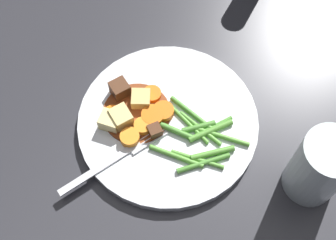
{
  "coord_description": "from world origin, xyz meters",
  "views": [
    {
      "loc": [
        -0.14,
        0.27,
        0.61
      ],
      "look_at": [
        0.0,
        0.0,
        0.02
      ],
      "focal_mm": 47.71,
      "sensor_mm": 36.0,
      "label": 1
    }
  ],
  "objects_px": {
    "carrot_slice_0": "(152,94)",
    "potato_chunk_1": "(141,99)",
    "carrot_slice_4": "(130,138)",
    "dinner_plate": "(168,122)",
    "fork": "(117,157)",
    "carrot_slice_5": "(153,116)",
    "potato_chunk_0": "(110,121)",
    "carrot_slice_2": "(113,114)",
    "carrot_slice_1": "(143,126)",
    "meat_chunk_0": "(120,89)",
    "carrot_slice_3": "(163,111)",
    "water_glass": "(320,167)",
    "meat_chunk_1": "(155,131)",
    "potato_chunk_2": "(121,118)"
  },
  "relations": [
    {
      "from": "dinner_plate",
      "to": "carrot_slice_5",
      "type": "xyz_separation_m",
      "value": [
        0.02,
        0.01,
        0.01
      ]
    },
    {
      "from": "carrot_slice_0",
      "to": "fork",
      "type": "bearing_deg",
      "value": 91.68
    },
    {
      "from": "dinner_plate",
      "to": "potato_chunk_1",
      "type": "relative_size",
      "value": 9.73
    },
    {
      "from": "carrot_slice_4",
      "to": "dinner_plate",
      "type": "bearing_deg",
      "value": -122.46
    },
    {
      "from": "carrot_slice_4",
      "to": "carrot_slice_0",
      "type": "bearing_deg",
      "value": -85.53
    },
    {
      "from": "carrot_slice_0",
      "to": "potato_chunk_1",
      "type": "xyz_separation_m",
      "value": [
        0.01,
        0.02,
        0.0
      ]
    },
    {
      "from": "carrot_slice_5",
      "to": "water_glass",
      "type": "distance_m",
      "value": 0.24
    },
    {
      "from": "carrot_slice_1",
      "to": "carrot_slice_4",
      "type": "height_order",
      "value": "same"
    },
    {
      "from": "dinner_plate",
      "to": "carrot_slice_5",
      "type": "distance_m",
      "value": 0.03
    },
    {
      "from": "carrot_slice_2",
      "to": "meat_chunk_1",
      "type": "distance_m",
      "value": 0.07
    },
    {
      "from": "carrot_slice_1",
      "to": "potato_chunk_2",
      "type": "bearing_deg",
      "value": 7.8
    },
    {
      "from": "carrot_slice_5",
      "to": "fork",
      "type": "height_order",
      "value": "carrot_slice_5"
    },
    {
      "from": "potato_chunk_1",
      "to": "meat_chunk_1",
      "type": "distance_m",
      "value": 0.06
    },
    {
      "from": "carrot_slice_3",
      "to": "meat_chunk_0",
      "type": "xyz_separation_m",
      "value": [
        0.07,
        -0.0,
        0.01
      ]
    },
    {
      "from": "carrot_slice_0",
      "to": "meat_chunk_0",
      "type": "xyz_separation_m",
      "value": [
        0.05,
        0.02,
        0.01
      ]
    },
    {
      "from": "carrot_slice_0",
      "to": "carrot_slice_2",
      "type": "bearing_deg",
      "value": 57.4
    },
    {
      "from": "potato_chunk_1",
      "to": "fork",
      "type": "xyz_separation_m",
      "value": [
        -0.01,
        0.1,
        -0.01
      ]
    },
    {
      "from": "carrot_slice_5",
      "to": "fork",
      "type": "relative_size",
      "value": 0.21
    },
    {
      "from": "potato_chunk_0",
      "to": "carrot_slice_0",
      "type": "bearing_deg",
      "value": -113.73
    },
    {
      "from": "carrot_slice_1",
      "to": "potato_chunk_1",
      "type": "relative_size",
      "value": 0.94
    },
    {
      "from": "meat_chunk_0",
      "to": "carrot_slice_2",
      "type": "bearing_deg",
      "value": 103.47
    },
    {
      "from": "fork",
      "to": "meat_chunk_1",
      "type": "bearing_deg",
      "value": -116.77
    },
    {
      "from": "fork",
      "to": "potato_chunk_2",
      "type": "bearing_deg",
      "value": -67.41
    },
    {
      "from": "potato_chunk_1",
      "to": "meat_chunk_0",
      "type": "relative_size",
      "value": 1.09
    },
    {
      "from": "carrot_slice_2",
      "to": "carrot_slice_1",
      "type": "bearing_deg",
      "value": -177.86
    },
    {
      "from": "carrot_slice_1",
      "to": "carrot_slice_5",
      "type": "bearing_deg",
      "value": -102.5
    },
    {
      "from": "potato_chunk_2",
      "to": "carrot_slice_5",
      "type": "bearing_deg",
      "value": -145.3
    },
    {
      "from": "carrot_slice_0",
      "to": "water_glass",
      "type": "xyz_separation_m",
      "value": [
        -0.26,
        0.02,
        0.04
      ]
    },
    {
      "from": "carrot_slice_0",
      "to": "fork",
      "type": "distance_m",
      "value": 0.11
    },
    {
      "from": "meat_chunk_1",
      "to": "carrot_slice_1",
      "type": "bearing_deg",
      "value": 4.09
    },
    {
      "from": "carrot_slice_4",
      "to": "carrot_slice_2",
      "type": "bearing_deg",
      "value": -28.04
    },
    {
      "from": "carrot_slice_3",
      "to": "water_glass",
      "type": "height_order",
      "value": "water_glass"
    },
    {
      "from": "carrot_slice_1",
      "to": "carrot_slice_2",
      "type": "relative_size",
      "value": 0.99
    },
    {
      "from": "water_glass",
      "to": "meat_chunk_0",
      "type": "bearing_deg",
      "value": 0.41
    },
    {
      "from": "meat_chunk_1",
      "to": "carrot_slice_4",
      "type": "bearing_deg",
      "value": 43.67
    },
    {
      "from": "carrot_slice_3",
      "to": "water_glass",
      "type": "bearing_deg",
      "value": -179.21
    },
    {
      "from": "dinner_plate",
      "to": "carrot_slice_3",
      "type": "height_order",
      "value": "carrot_slice_3"
    },
    {
      "from": "carrot_slice_3",
      "to": "fork",
      "type": "xyz_separation_m",
      "value": [
        0.03,
        0.09,
        -0.0
      ]
    },
    {
      "from": "meat_chunk_0",
      "to": "meat_chunk_1",
      "type": "distance_m",
      "value": 0.09
    },
    {
      "from": "dinner_plate",
      "to": "carrot_slice_0",
      "type": "relative_size",
      "value": 9.72
    },
    {
      "from": "carrot_slice_3",
      "to": "potato_chunk_1",
      "type": "distance_m",
      "value": 0.04
    },
    {
      "from": "carrot_slice_2",
      "to": "carrot_slice_3",
      "type": "relative_size",
      "value": 0.82
    },
    {
      "from": "carrot_slice_5",
      "to": "potato_chunk_0",
      "type": "xyz_separation_m",
      "value": [
        0.05,
        0.04,
        0.0
      ]
    },
    {
      "from": "meat_chunk_0",
      "to": "dinner_plate",
      "type": "bearing_deg",
      "value": 174.95
    },
    {
      "from": "potato_chunk_0",
      "to": "meat_chunk_1",
      "type": "bearing_deg",
      "value": -165.13
    },
    {
      "from": "carrot_slice_5",
      "to": "potato_chunk_2",
      "type": "height_order",
      "value": "potato_chunk_2"
    },
    {
      "from": "carrot_slice_2",
      "to": "potato_chunk_0",
      "type": "xyz_separation_m",
      "value": [
        -0.01,
        0.01,
        0.01
      ]
    },
    {
      "from": "fork",
      "to": "water_glass",
      "type": "bearing_deg",
      "value": -159.2
    },
    {
      "from": "fork",
      "to": "carrot_slice_5",
      "type": "bearing_deg",
      "value": -101.0
    },
    {
      "from": "meat_chunk_1",
      "to": "fork",
      "type": "xyz_separation_m",
      "value": [
        0.03,
        0.06,
        -0.01
      ]
    }
  ]
}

